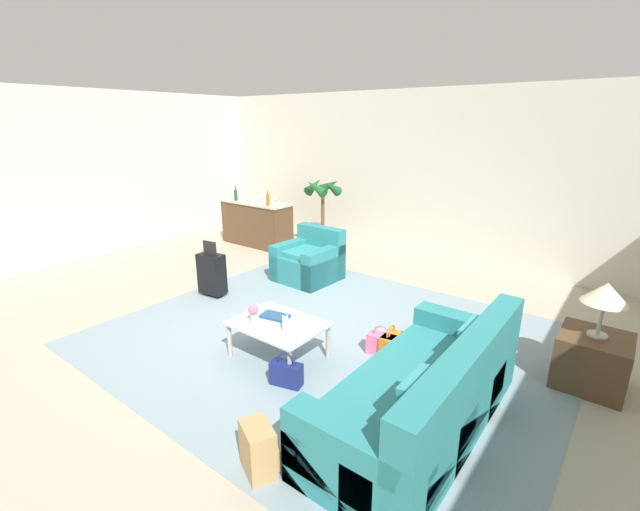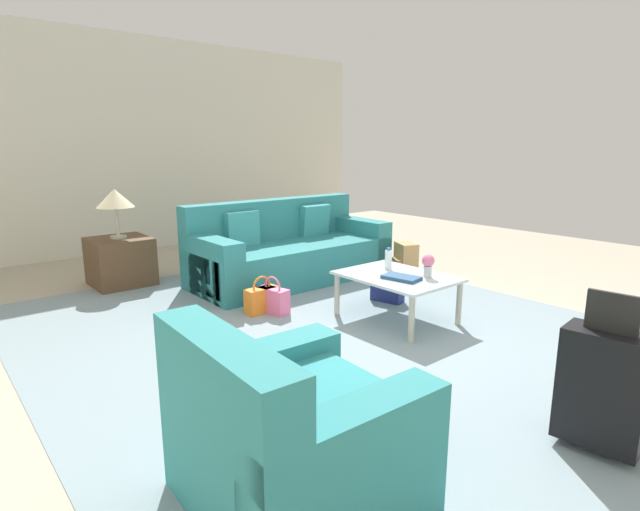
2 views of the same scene
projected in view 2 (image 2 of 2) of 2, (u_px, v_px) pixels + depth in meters
name	position (u px, v px, depth m)	size (l,w,h in m)	color
ground_plane	(391.00, 347.00, 3.92)	(12.00, 12.00, 0.00)	#A89E89
wall_right	(139.00, 145.00, 7.38)	(0.12, 8.00, 3.10)	beige
area_rug	(323.00, 331.00, 4.24)	(5.20, 4.40, 0.01)	gray
couch	(287.00, 253.00, 5.88)	(1.00, 2.33, 0.92)	teal
armchair	(286.00, 444.00, 2.14)	(0.94, 0.93, 0.84)	teal
coffee_table	(397.00, 281.00, 4.45)	(0.99, 0.74, 0.42)	silver
water_bottle	(388.00, 259.00, 4.63)	(0.06, 0.06, 0.20)	silver
coffee_table_book	(401.00, 278.00, 4.30)	(0.31, 0.18, 0.03)	navy
flower_vase	(428.00, 264.00, 4.35)	(0.11, 0.11, 0.21)	#B2B7BC
side_table	(120.00, 261.00, 5.64)	(0.62, 0.62, 0.54)	#513823
table_lamp	(115.00, 199.00, 5.48)	(0.40, 0.40, 0.55)	#ADA899
suitcase_black	(603.00, 386.00, 2.52)	(0.42, 0.27, 0.85)	black
handbag_pink	(273.00, 300.00, 4.69)	(0.34, 0.20, 0.36)	pink
handbag_navy	(387.00, 289.00, 5.04)	(0.35, 0.22, 0.36)	navy
handbag_orange	(262.00, 299.00, 4.70)	(0.15, 0.32, 0.36)	orange
backpack_tan	(405.00, 260.00, 6.05)	(0.36, 0.34, 0.40)	tan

